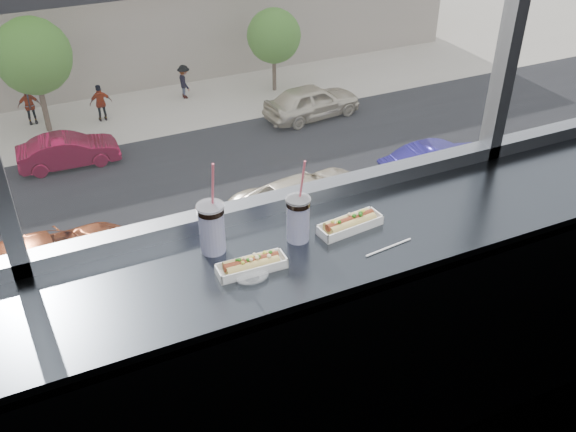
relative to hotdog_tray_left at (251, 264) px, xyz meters
name	(u,v)px	position (x,y,z in m)	size (l,w,h in m)	color
wall_back_lower	(288,310)	(0.29, 0.32, -0.57)	(6.00, 6.00, 0.00)	black
counter	(319,249)	(0.29, 0.05, -0.05)	(6.00, 0.55, 0.06)	#454A51
counter_fascia	(346,394)	(0.29, -0.21, -0.57)	(6.00, 0.04, 1.04)	#454A51
hotdog_tray_left	(251,264)	(0.00, 0.00, 0.00)	(0.24, 0.09, 0.06)	white
hotdog_tray_right	(350,223)	(0.43, 0.07, 0.00)	(0.26, 0.11, 0.06)	white
soda_cup_left	(212,226)	(-0.08, 0.16, 0.08)	(0.10, 0.10, 0.36)	white
soda_cup_right	(298,217)	(0.22, 0.10, 0.07)	(0.09, 0.09, 0.33)	white
loose_straw	(389,247)	(0.50, -0.09, -0.02)	(0.01, 0.01, 0.20)	white
wrapper	(252,276)	(-0.02, -0.05, -0.01)	(0.11, 0.08, 0.03)	silver
plaza_ground	(8,38)	(0.29, 43.82, -12.12)	(120.00, 120.00, 0.00)	#B9AF9D
street_asphalt	(65,217)	(0.29, 20.32, -12.09)	(80.00, 10.00, 0.06)	black
far_sidewalk	(38,132)	(0.29, 28.32, -12.10)	(80.00, 6.00, 0.04)	#B9AF9D
car_far_c	(312,96)	(12.80, 24.32, -10.96)	(6.62, 2.76, 2.21)	beige
car_near_c	(46,256)	(-0.70, 16.32, -10.91)	(6.91, 2.88, 2.30)	#B44A20
car_near_e	(443,159)	(14.64, 16.32, -10.94)	(6.77, 2.82, 2.26)	navy
car_near_d	(309,193)	(8.61, 16.32, -10.97)	(6.55, 2.73, 2.18)	white
car_far_b	(67,146)	(1.17, 24.32, -11.14)	(5.52, 2.30, 1.84)	maroon
pedestrian_c	(100,99)	(3.38, 28.34, -10.99)	(0.97, 0.73, 2.19)	#66605B
pedestrian_d	(184,78)	(7.88, 29.33, -11.03)	(0.94, 0.71, 2.12)	#66605B
pedestrian_b	(28,103)	(0.20, 29.44, -11.00)	(0.96, 0.72, 2.16)	#66605B
tree_center	(33,56)	(0.80, 28.32, -8.46)	(3.46, 3.46, 5.41)	#47382B
tree_right	(274,36)	(12.56, 28.32, -9.14)	(2.82, 2.82, 4.40)	#47382B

